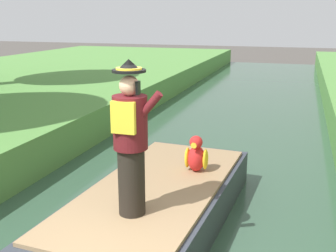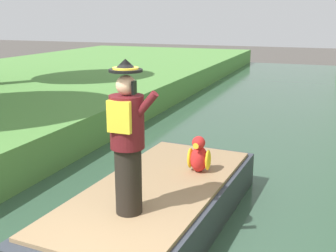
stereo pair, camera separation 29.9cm
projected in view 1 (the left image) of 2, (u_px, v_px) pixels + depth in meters
boat at (156, 206)px, 5.91m from camera, size 2.04×4.30×0.61m
person_pirate at (131, 140)px, 4.79m from camera, size 0.61×0.42×1.85m
parrot_plush at (196, 156)px, 6.33m from camera, size 0.36×0.35×0.57m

